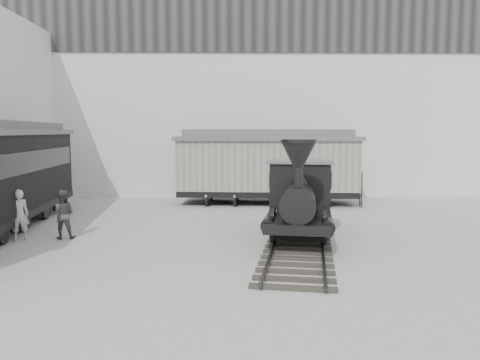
{
  "coord_description": "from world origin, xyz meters",
  "views": [
    {
      "loc": [
        -1.3,
        -12.41,
        3.69
      ],
      "look_at": [
        -0.97,
        3.89,
        2.0
      ],
      "focal_mm": 35.0,
      "sensor_mm": 36.0,
      "label": 1
    }
  ],
  "objects_px": {
    "visitor_a": "(19,215)",
    "visitor_b": "(63,214)",
    "boxcar": "(267,165)",
    "locomotive": "(300,203)"
  },
  "relations": [
    {
      "from": "visitor_a",
      "to": "visitor_b",
      "type": "bearing_deg",
      "value": 159.15
    },
    {
      "from": "boxcar",
      "to": "visitor_b",
      "type": "xyz_separation_m",
      "value": [
        -7.68,
        -7.71,
        -1.14
      ]
    },
    {
      "from": "locomotive",
      "to": "visitor_a",
      "type": "bearing_deg",
      "value": -170.1
    },
    {
      "from": "boxcar",
      "to": "visitor_a",
      "type": "relative_size",
      "value": 5.4
    },
    {
      "from": "visitor_a",
      "to": "visitor_b",
      "type": "relative_size",
      "value": 1.03
    },
    {
      "from": "visitor_a",
      "to": "visitor_b",
      "type": "distance_m",
      "value": 1.41
    },
    {
      "from": "boxcar",
      "to": "visitor_b",
      "type": "height_order",
      "value": "boxcar"
    },
    {
      "from": "locomotive",
      "to": "boxcar",
      "type": "distance_m",
      "value": 8.04
    },
    {
      "from": "visitor_a",
      "to": "visitor_b",
      "type": "xyz_separation_m",
      "value": [
        1.39,
        0.25,
        -0.03
      ]
    },
    {
      "from": "locomotive",
      "to": "visitor_a",
      "type": "xyz_separation_m",
      "value": [
        -9.55,
        0.02,
        -0.37
      ]
    }
  ]
}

